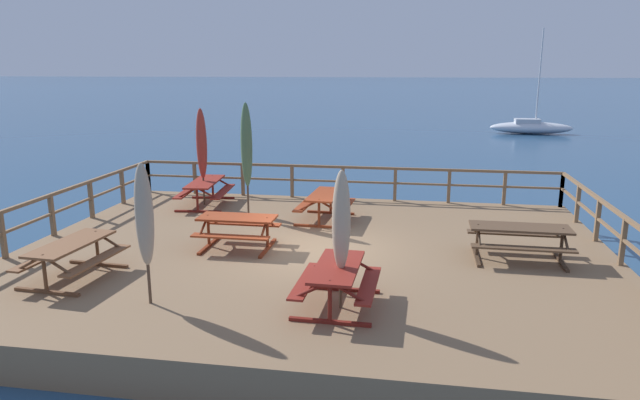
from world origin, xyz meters
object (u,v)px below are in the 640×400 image
object	(u,v)px
picnic_table_mid_left	(237,225)
picnic_table_front_right	(325,201)
picnic_table_mid_centre	(337,277)
picnic_table_back_right	(72,252)
patio_umbrella_tall_mid_left	(246,146)
patio_umbrella_tall_front	(202,144)
patio_umbrella_tall_back_left	(341,222)
picnic_table_front_left	(205,187)
sailboat_distant	(531,127)
picnic_table_mid_right	(520,235)
patio_umbrella_tall_back_right	(144,216)

from	to	relation	value
picnic_table_mid_left	picnic_table_front_right	bearing A→B (deg)	59.57
picnic_table_mid_centre	picnic_table_back_right	xyz separation A→B (m)	(-5.44, 0.47, 0.00)
patio_umbrella_tall_mid_left	picnic_table_mid_left	bearing A→B (deg)	-78.60
patio_umbrella_tall_front	picnic_table_back_right	bearing A→B (deg)	-92.70
patio_umbrella_tall_back_left	picnic_table_front_left	bearing A→B (deg)	126.38
picnic_table_back_right	patio_umbrella_tall_back_left	world-z (taller)	patio_umbrella_tall_back_left
picnic_table_mid_centre	sailboat_distant	distance (m)	36.90
picnic_table_front_right	picnic_table_mid_left	distance (m)	3.25
picnic_table_mid_right	patio_umbrella_tall_mid_left	distance (m)	7.54
picnic_table_front_right	patio_umbrella_tall_back_right	bearing A→B (deg)	-109.83
picnic_table_front_left	sailboat_distant	distance (m)	32.32
picnic_table_mid_centre	picnic_table_front_left	size ratio (longest dim) A/B	0.81
picnic_table_front_left	patio_umbrella_tall_back_left	bearing A→B (deg)	-53.62
picnic_table_front_right	picnic_table_mid_right	bearing A→B (deg)	-28.62
picnic_table_front_right	patio_umbrella_tall_back_left	size ratio (longest dim) A/B	0.78
picnic_table_mid_left	patio_umbrella_tall_front	xyz separation A→B (m)	(-2.36, 4.02, 1.34)
picnic_table_mid_centre	sailboat_distant	bearing A→B (deg)	74.37
picnic_table_mid_right	picnic_table_front_right	bearing A→B (deg)	151.38
picnic_table_back_right	sailboat_distant	size ratio (longest dim) A/B	0.27
patio_umbrella_tall_back_left	patio_umbrella_tall_front	bearing A→B (deg)	126.52
patio_umbrella_tall_back_left	sailboat_distant	distance (m)	36.97
picnic_table_back_right	patio_umbrella_tall_back_right	world-z (taller)	patio_umbrella_tall_back_right
patio_umbrella_tall_back_left	picnic_table_mid_left	bearing A→B (deg)	133.36
patio_umbrella_tall_back_right	sailboat_distant	world-z (taller)	sailboat_distant
picnic_table_back_right	picnic_table_mid_right	bearing A→B (deg)	16.51
patio_umbrella_tall_back_left	patio_umbrella_tall_back_right	size ratio (longest dim) A/B	0.97
picnic_table_mid_right	sailboat_distant	bearing A→B (deg)	78.97
picnic_table_front_right	patio_umbrella_tall_mid_left	bearing A→B (deg)	-177.66
picnic_table_back_right	sailboat_distant	xyz separation A→B (m)	(15.37, 35.05, -0.75)
picnic_table_mid_right	sailboat_distant	world-z (taller)	sailboat_distant
picnic_table_mid_right	patio_umbrella_tall_back_left	world-z (taller)	patio_umbrella_tall_back_left
picnic_table_mid_right	patio_umbrella_tall_mid_left	xyz separation A→B (m)	(-6.95, 2.50, 1.50)
picnic_table_front_left	picnic_table_mid_centre	bearing A→B (deg)	-53.77
picnic_table_back_right	picnic_table_mid_centre	bearing A→B (deg)	-4.98
picnic_table_mid_left	patio_umbrella_tall_mid_left	world-z (taller)	patio_umbrella_tall_mid_left
picnic_table_mid_right	picnic_table_mid_left	world-z (taller)	same
patio_umbrella_tall_back_left	picnic_table_mid_centre	bearing A→B (deg)	140.78
patio_umbrella_tall_back_right	picnic_table_back_right	bearing A→B (deg)	156.52
picnic_table_back_right	patio_umbrella_tall_mid_left	world-z (taller)	patio_umbrella_tall_mid_left
picnic_table_mid_centre	picnic_table_back_right	distance (m)	5.46
picnic_table_front_right	patio_umbrella_tall_back_right	distance (m)	6.67
picnic_table_front_right	sailboat_distant	xyz separation A→B (m)	(11.06, 29.77, -0.75)
picnic_table_front_left	patio_umbrella_tall_back_right	bearing A→B (deg)	-76.90
picnic_table_back_right	patio_umbrella_tall_back_left	xyz separation A→B (m)	(5.51, -0.53, 1.03)
picnic_table_front_right	patio_umbrella_tall_back_left	xyz separation A→B (m)	(1.20, -5.81, 1.03)
picnic_table_mid_right	patio_umbrella_tall_back_right	distance (m)	7.93
picnic_table_front_left	patio_umbrella_tall_back_right	distance (m)	7.62
picnic_table_mid_centre	picnic_table_front_right	world-z (taller)	same
picnic_table_mid_centre	patio_umbrella_tall_front	xyz separation A→B (m)	(-5.13, 6.97, 1.34)
patio_umbrella_tall_front	patio_umbrella_tall_mid_left	xyz separation A→B (m)	(1.81, -1.30, 0.17)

